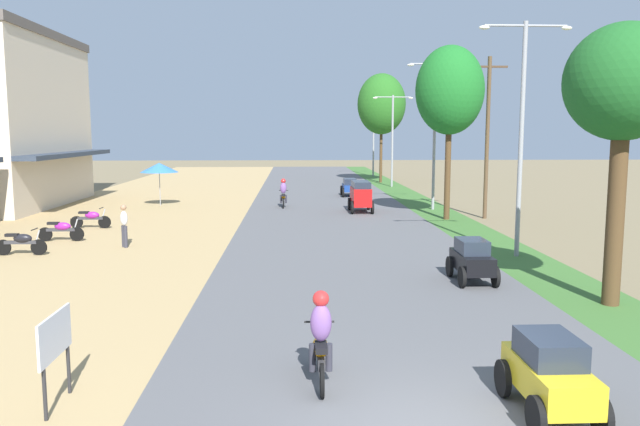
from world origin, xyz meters
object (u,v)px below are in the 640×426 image
parked_motorbike_fourth (91,217)px  streetlamp_near (522,124)px  parked_motorbike_third (61,229)px  streetlamp_mid (435,125)px  car_van_red (361,195)px  motorbike_foreground_rider (321,340)px  street_signboard (55,342)px  streetlamp_farthest (374,132)px  car_hatchback_black (472,259)px  car_hatchback_yellow (549,372)px  median_tree_nearest (623,87)px  streetlamp_far (392,134)px  pedestrian_on_shoulder (124,224)px  vendor_umbrella (159,168)px  parked_motorbike_second (21,241)px  motorbike_ahead_second (283,194)px  median_tree_second (450,91)px  utility_pole_near (487,135)px  median_tree_third (382,104)px  car_sedan_blue (350,186)px

parked_motorbike_fourth → streetlamp_near: size_ratio=0.23×
parked_motorbike_third → streetlamp_mid: streetlamp_mid is taller
car_van_red → motorbike_foreground_rider: car_van_red is taller
street_signboard → streetlamp_farthest: bearing=77.4°
car_hatchback_black → car_van_red: 16.01m
car_hatchback_yellow → parked_motorbike_fourth: bearing=123.9°
median_tree_nearest → streetlamp_far: streetlamp_far is taller
motorbike_foreground_rider → streetlamp_farthest: bearing=81.8°
car_hatchback_black → car_van_red: (-1.52, 15.94, 0.28)m
pedestrian_on_shoulder → car_hatchback_black: 12.95m
vendor_umbrella → streetlamp_mid: size_ratio=0.31×
pedestrian_on_shoulder → streetlamp_farthest: 40.33m
parked_motorbike_second → vendor_umbrella: vendor_umbrella is taller
parked_motorbike_second → vendor_umbrella: (1.72, 14.84, 1.75)m
parked_motorbike_fourth → car_hatchback_black: (14.24, -10.78, 0.19)m
car_hatchback_black → pedestrian_on_shoulder: bearing=152.4°
vendor_umbrella → streetlamp_near: bearing=-45.1°
car_hatchback_black → motorbike_ahead_second: 19.13m
streetlamp_near → car_van_red: bearing=108.9°
median_tree_second → utility_pole_near: bearing=17.5°
parked_motorbike_second → median_tree_third: size_ratio=0.19×
utility_pole_near → car_sedan_blue: 12.73m
vendor_umbrella → median_tree_third: size_ratio=0.27×
median_tree_nearest → car_van_red: size_ratio=2.87×
parked_motorbike_second → car_van_red: 17.39m
car_sedan_blue → motorbike_foreground_rider: size_ratio=1.26×
car_hatchback_black → motorbike_foreground_rider: (-4.67, -7.21, 0.11)m
median_tree_third → streetlamp_near: bearing=-89.5°
utility_pole_near → car_van_red: 7.24m
street_signboard → motorbike_ahead_second: (3.13, 26.13, -0.25)m
parked_motorbike_fourth → car_hatchback_yellow: (12.99, -19.30, 0.19)m
median_tree_second → streetlamp_far: (0.20, 18.82, -2.11)m
streetlamp_far → streetlamp_farthest: size_ratio=0.97×
street_signboard → car_van_red: bearing=72.9°
car_hatchback_black → parked_motorbike_second: bearing=162.6°
parked_motorbike_third → streetlamp_far: size_ratio=0.25×
car_van_red → car_sedan_blue: bearing=89.0°
median_tree_third → parked_motorbike_third: bearing=-120.2°
median_tree_third → car_hatchback_black: median_tree_third is taller
median_tree_nearest → motorbike_ahead_second: median_tree_nearest is taller
parked_motorbike_fourth → car_van_red: size_ratio=0.75×
street_signboard → utility_pole_near: size_ratio=0.19×
car_hatchback_black → car_sedan_blue: bearing=93.2°
parked_motorbike_fourth → median_tree_third: 30.90m
streetlamp_far → streetlamp_farthest: streetlamp_farthest is taller
parked_motorbike_fourth → motorbike_ahead_second: size_ratio=1.00×
parked_motorbike_fourth → median_tree_nearest: bearing=-37.9°
car_hatchback_black → median_tree_second: bearing=79.3°
parked_motorbike_third → streetlamp_near: (16.99, -3.68, 4.10)m
streetlamp_near → motorbike_foreground_rider: 13.72m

